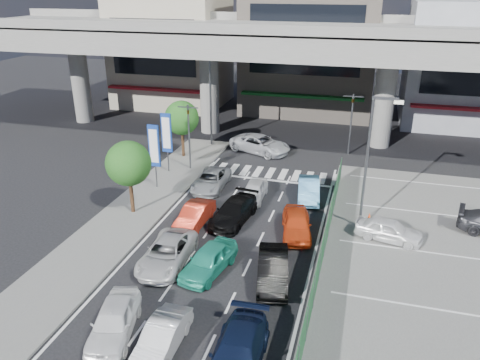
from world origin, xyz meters
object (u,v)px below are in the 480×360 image
(tree_far, at_px, (182,118))
(signboard_far, at_px, (167,135))
(traffic_cone, at_px, (369,218))
(traffic_light_left, at_px, (188,121))
(van_white_back_left, at_px, (114,321))
(traffic_light_right, at_px, (352,109))
(minivan_navy_back, at_px, (237,355))
(taxi_orange_right, at_px, (296,224))
(taxi_teal_mid, at_px, (209,260))
(sedan_white_front_mid, at_px, (254,191))
(hatch_white_back_mid, at_px, (162,338))
(tree_near, at_px, (128,164))
(taxi_orange_left, at_px, (195,215))
(wagon_silver_front_left, at_px, (211,180))
(crossing_wagon_silver, at_px, (260,144))
(kei_truck_front_right, at_px, (309,189))
(hatch_black_mid_right, at_px, (273,269))
(sedan_black_mid, at_px, (234,212))
(street_lamp_left, at_px, (212,93))
(parked_sedan_white, at_px, (389,230))
(sedan_white_mid_left, at_px, (167,253))
(street_lamp_right, at_px, (371,153))
(signboard_near, at_px, (154,148))

(tree_far, bearing_deg, signboard_far, -86.74)
(traffic_cone, bearing_deg, traffic_light_left, 158.05)
(van_white_back_left, bearing_deg, traffic_light_right, 58.61)
(minivan_navy_back, bearing_deg, taxi_orange_right, 85.46)
(taxi_teal_mid, xyz_separation_m, sedan_white_front_mid, (0.10, 9.01, -0.07))
(tree_far, bearing_deg, hatch_white_back_mid, -70.11)
(tree_near, height_order, tree_far, same)
(taxi_orange_left, relative_size, wagon_silver_front_left, 0.86)
(traffic_light_right, distance_m, crossing_wagon_silver, 8.19)
(crossing_wagon_silver, bearing_deg, kei_truck_front_right, -126.18)
(hatch_black_mid_right, height_order, crossing_wagon_silver, crossing_wagon_silver)
(taxi_orange_left, bearing_deg, traffic_light_right, 64.46)
(taxi_orange_right, bearing_deg, wagon_silver_front_left, 133.10)
(tree_near, relative_size, traffic_cone, 6.49)
(traffic_cone, bearing_deg, wagon_silver_front_left, 166.86)
(taxi_teal_mid, relative_size, sedan_black_mid, 0.88)
(street_lamp_left, xyz_separation_m, taxi_orange_right, (9.79, -13.84, -4.08))
(street_lamp_left, xyz_separation_m, parked_sedan_white, (14.97, -13.17, -4.07))
(traffic_light_right, distance_m, sedan_white_mid_left, 21.59)
(traffic_light_right, relative_size, tree_far, 1.08)
(signboard_far, distance_m, tree_near, 7.03)
(minivan_navy_back, height_order, taxi_orange_left, minivan_navy_back)
(sedan_white_front_mid, distance_m, kei_truck_front_right, 3.70)
(traffic_cone, bearing_deg, tree_far, 152.34)
(tree_near, bearing_deg, van_white_back_left, -66.15)
(street_lamp_right, bearing_deg, sedan_black_mid, -170.34)
(traffic_light_right, relative_size, parked_sedan_white, 1.39)
(traffic_light_right, bearing_deg, tree_far, -161.31)
(signboard_far, distance_m, wagon_silver_front_left, 5.18)
(hatch_white_back_mid, bearing_deg, traffic_cone, 59.61)
(taxi_teal_mid, relative_size, wagon_silver_front_left, 0.90)
(street_lamp_left, bearing_deg, signboard_near, -94.99)
(street_lamp_right, xyz_separation_m, signboard_near, (-14.37, 1.99, -1.71))
(taxi_teal_mid, height_order, sedan_black_mid, taxi_teal_mid)
(taxi_orange_left, bearing_deg, signboard_near, 138.50)
(taxi_teal_mid, xyz_separation_m, kei_truck_front_right, (3.64, 10.10, -0.02))
(signboard_far, bearing_deg, crossing_wagon_silver, 48.29)
(hatch_black_mid_right, xyz_separation_m, sedan_black_mid, (-3.61, 5.49, -0.03))
(signboard_far, distance_m, tree_far, 3.53)
(signboard_near, relative_size, sedan_white_front_mid, 1.30)
(hatch_black_mid_right, height_order, sedan_black_mid, hatch_black_mid_right)
(tree_near, bearing_deg, tree_far, 94.36)
(traffic_light_left, height_order, taxi_teal_mid, traffic_light_left)
(traffic_light_left, relative_size, signboard_near, 1.11)
(tree_near, height_order, taxi_orange_right, tree_near)
(street_lamp_left, height_order, sedan_white_front_mid, street_lamp_left)
(traffic_light_left, xyz_separation_m, tree_near, (-0.80, -8.00, -0.55))
(traffic_light_left, xyz_separation_m, taxi_orange_right, (9.66, -7.84, -3.25))
(sedan_black_mid, xyz_separation_m, wagon_silver_front_left, (-2.98, 4.34, -0.04))
(sedan_white_mid_left, distance_m, wagon_silver_front_left, 9.86)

